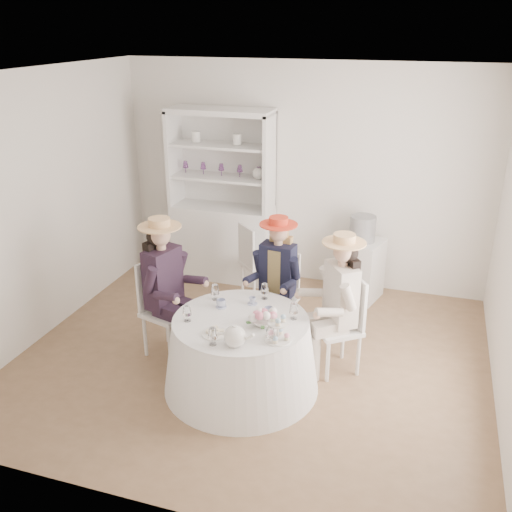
% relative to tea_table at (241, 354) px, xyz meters
% --- Properties ---
extents(ground, '(4.50, 4.50, 0.00)m').
position_rel_tea_table_xyz_m(ground, '(-0.05, 0.49, -0.34)').
color(ground, brown).
rests_on(ground, ground).
extents(ceiling, '(4.50, 4.50, 0.00)m').
position_rel_tea_table_xyz_m(ceiling, '(-0.05, 0.49, 2.36)').
color(ceiling, white).
rests_on(ceiling, wall_back).
extents(wall_back, '(4.50, 0.00, 4.50)m').
position_rel_tea_table_xyz_m(wall_back, '(-0.05, 2.49, 1.01)').
color(wall_back, white).
rests_on(wall_back, ground).
extents(wall_front, '(4.50, 0.00, 4.50)m').
position_rel_tea_table_xyz_m(wall_front, '(-0.05, -1.51, 1.01)').
color(wall_front, white).
rests_on(wall_front, ground).
extents(wall_left, '(0.00, 4.50, 4.50)m').
position_rel_tea_table_xyz_m(wall_left, '(-2.30, 0.49, 1.01)').
color(wall_left, white).
rests_on(wall_left, ground).
extents(tea_table, '(1.40, 1.40, 0.69)m').
position_rel_tea_table_xyz_m(tea_table, '(0.00, 0.00, 0.00)').
color(tea_table, white).
rests_on(tea_table, ground).
extents(hutch, '(1.29, 0.52, 2.15)m').
position_rel_tea_table_xyz_m(hutch, '(-1.01, 2.26, 0.42)').
color(hutch, silver).
rests_on(hutch, ground).
extents(side_table, '(0.58, 0.58, 0.73)m').
position_rel_tea_table_xyz_m(side_table, '(0.75, 2.16, 0.02)').
color(side_table, silver).
rests_on(side_table, ground).
extents(hatbox, '(0.37, 0.37, 0.30)m').
position_rel_tea_table_xyz_m(hatbox, '(0.75, 2.16, 0.53)').
color(hatbox, black).
rests_on(hatbox, side_table).
extents(guest_left, '(0.58, 0.54, 1.43)m').
position_rel_tea_table_xyz_m(guest_left, '(-0.87, 0.31, 0.46)').
color(guest_left, silver).
rests_on(guest_left, ground).
extents(guest_mid, '(0.50, 0.52, 1.34)m').
position_rel_tea_table_xyz_m(guest_mid, '(0.07, 0.93, 0.41)').
color(guest_mid, silver).
rests_on(guest_mid, ground).
extents(guest_right, '(0.59, 0.57, 1.38)m').
position_rel_tea_table_xyz_m(guest_right, '(0.76, 0.53, 0.44)').
color(guest_right, silver).
rests_on(guest_right, ground).
extents(spare_chair, '(0.54, 0.54, 0.92)m').
position_rel_tea_table_xyz_m(spare_chair, '(-0.44, 1.76, 0.15)').
color(spare_chair, silver).
rests_on(spare_chair, ground).
extents(teacup_a, '(0.10, 0.10, 0.07)m').
position_rel_tea_table_xyz_m(teacup_a, '(-0.24, 0.16, 0.38)').
color(teacup_a, white).
rests_on(teacup_a, tea_table).
extents(teacup_b, '(0.07, 0.07, 0.06)m').
position_rel_tea_table_xyz_m(teacup_b, '(0.01, 0.31, 0.38)').
color(teacup_b, white).
rests_on(teacup_b, tea_table).
extents(teacup_c, '(0.09, 0.09, 0.06)m').
position_rel_tea_table_xyz_m(teacup_c, '(0.21, 0.16, 0.38)').
color(teacup_c, white).
rests_on(teacup_c, tea_table).
extents(flower_bowl, '(0.23, 0.23, 0.05)m').
position_rel_tea_table_xyz_m(flower_bowl, '(0.22, -0.04, 0.37)').
color(flower_bowl, white).
rests_on(flower_bowl, tea_table).
extents(flower_arrangement, '(0.20, 0.20, 0.07)m').
position_rel_tea_table_xyz_m(flower_arrangement, '(0.21, -0.04, 0.44)').
color(flower_arrangement, '#DC6E89').
rests_on(flower_arrangement, tea_table).
extents(table_teapot, '(0.26, 0.18, 0.19)m').
position_rel_tea_table_xyz_m(table_teapot, '(0.10, -0.42, 0.43)').
color(table_teapot, white).
rests_on(table_teapot, tea_table).
extents(sandwich_plate, '(0.23, 0.23, 0.05)m').
position_rel_tea_table_xyz_m(sandwich_plate, '(-0.12, -0.30, 0.36)').
color(sandwich_plate, white).
rests_on(sandwich_plate, tea_table).
extents(cupcake_stand, '(0.23, 0.23, 0.21)m').
position_rel_tea_table_xyz_m(cupcake_stand, '(0.40, -0.23, 0.43)').
color(cupcake_stand, white).
rests_on(cupcake_stand, tea_table).
extents(stemware_set, '(0.95, 0.99, 0.15)m').
position_rel_tea_table_xyz_m(stemware_set, '(0.00, 0.00, 0.42)').
color(stemware_set, white).
rests_on(stemware_set, tea_table).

